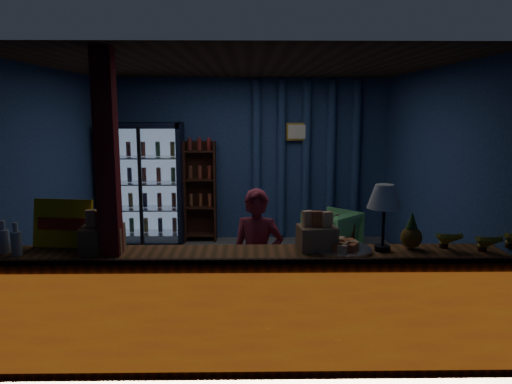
% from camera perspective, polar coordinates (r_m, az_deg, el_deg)
% --- Properties ---
extents(ground, '(4.60, 4.60, 0.00)m').
position_cam_1_polar(ground, '(6.22, -1.48, -10.39)').
color(ground, '#515154').
rests_on(ground, ground).
extents(room_walls, '(4.60, 4.60, 4.60)m').
position_cam_1_polar(room_walls, '(5.87, -1.55, 4.15)').
color(room_walls, navy).
rests_on(room_walls, ground).
extents(counter, '(4.40, 0.57, 0.99)m').
position_cam_1_polar(counter, '(4.27, -1.76, -13.19)').
color(counter, brown).
rests_on(counter, ground).
extents(support_post, '(0.16, 0.16, 2.60)m').
position_cam_1_polar(support_post, '(4.18, -16.36, -2.24)').
color(support_post, maroon).
rests_on(support_post, ground).
extents(beverage_cooler, '(1.20, 0.62, 1.90)m').
position_cam_1_polar(beverage_cooler, '(8.02, -12.52, 0.84)').
color(beverage_cooler, black).
rests_on(beverage_cooler, ground).
extents(bottle_shelf, '(0.50, 0.28, 1.60)m').
position_cam_1_polar(bottle_shelf, '(8.05, -6.35, 0.04)').
color(bottle_shelf, '#371A11').
rests_on(bottle_shelf, ground).
extents(curtain_folds, '(1.74, 0.14, 2.50)m').
position_cam_1_polar(curtain_folds, '(8.08, 5.75, 3.71)').
color(curtain_folds, navy).
rests_on(curtain_folds, room_walls).
extents(framed_picture, '(0.36, 0.04, 0.28)m').
position_cam_1_polar(framed_picture, '(7.99, 4.76, 6.89)').
color(framed_picture, gold).
rests_on(framed_picture, room_walls).
extents(shopkeeper, '(0.56, 0.43, 1.38)m').
position_cam_1_polar(shopkeeper, '(4.78, 0.12, -7.90)').
color(shopkeeper, maroon).
rests_on(shopkeeper, ground).
extents(green_chair, '(0.96, 0.96, 0.63)m').
position_cam_1_polar(green_chair, '(7.48, 8.65, -4.52)').
color(green_chair, '#5EBD6C').
rests_on(green_chair, ground).
extents(side_table, '(0.59, 0.49, 0.55)m').
position_cam_1_polar(side_table, '(7.58, 9.34, -4.98)').
color(side_table, '#371A11').
rests_on(side_table, ground).
extents(yellow_sign, '(0.53, 0.18, 0.41)m').
position_cam_1_polar(yellow_sign, '(4.56, -21.21, -3.38)').
color(yellow_sign, yellow).
rests_on(yellow_sign, counter).
extents(snack_box_left, '(0.35, 0.30, 0.35)m').
position_cam_1_polar(snack_box_left, '(4.33, -17.14, -4.95)').
color(snack_box_left, '#AA7652').
rests_on(snack_box_left, counter).
extents(snack_box_centre, '(0.34, 0.29, 0.33)m').
position_cam_1_polar(snack_box_centre, '(4.24, 6.97, -5.00)').
color(snack_box_centre, '#AA7652').
rests_on(snack_box_centre, counter).
extents(pastry_tray, '(0.50, 0.50, 0.08)m').
position_cam_1_polar(pastry_tray, '(4.25, 9.80, -6.30)').
color(pastry_tray, silver).
rests_on(pastry_tray, counter).
extents(banana_bunches, '(0.82, 0.31, 0.18)m').
position_cam_1_polar(banana_bunches, '(4.59, 24.35, -5.01)').
color(banana_bunches, gold).
rests_on(banana_bunches, counter).
extents(table_lamp, '(0.29, 0.29, 0.56)m').
position_cam_1_polar(table_lamp, '(4.23, 14.46, -0.80)').
color(table_lamp, black).
rests_on(table_lamp, counter).
extents(pineapple, '(0.18, 0.18, 0.31)m').
position_cam_1_polar(pineapple, '(4.41, 17.34, -4.62)').
color(pineapple, '#8D5D19').
rests_on(pineapple, counter).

